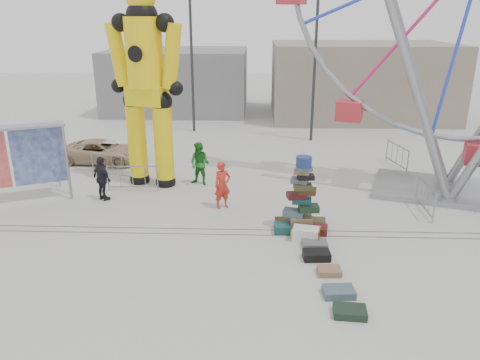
{
  "coord_description": "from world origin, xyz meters",
  "views": [
    {
      "loc": [
        -0.09,
        -13.21,
        6.81
      ],
      "look_at": [
        -0.68,
        2.37,
        1.28
      ],
      "focal_mm": 35.0,
      "sensor_mm": 36.0,
      "label": 1
    }
  ],
  "objects_px": {
    "steamer_trunk": "(306,234)",
    "pedestrian_black": "(102,179)",
    "lamp_post_left": "(193,56)",
    "barricade_dummy_b": "(112,166)",
    "barricade_wheel_back": "(397,156)",
    "lamp_post_right": "(317,60)",
    "barricade_wheel_front": "(425,198)",
    "banner_scaffold": "(8,147)",
    "barricade_dummy_c": "(133,178)",
    "pedestrian_red": "(222,185)",
    "suitcase_tower": "(301,210)",
    "pedestrian_green": "(200,164)",
    "crash_test_dummy": "(146,81)",
    "barricade_dummy_a": "(39,171)",
    "parked_suv": "(102,152)"
  },
  "relations": [
    {
      "from": "barricade_dummy_b",
      "to": "barricade_wheel_front",
      "type": "distance_m",
      "value": 12.88
    },
    {
      "from": "crash_test_dummy",
      "to": "banner_scaffold",
      "type": "bearing_deg",
      "value": -138.34
    },
    {
      "from": "lamp_post_left",
      "to": "pedestrian_green",
      "type": "bearing_deg",
      "value": -81.55
    },
    {
      "from": "banner_scaffold",
      "to": "pedestrian_black",
      "type": "height_order",
      "value": "banner_scaffold"
    },
    {
      "from": "barricade_dummy_a",
      "to": "pedestrian_black",
      "type": "xyz_separation_m",
      "value": [
        3.29,
        -1.73,
        0.33
      ]
    },
    {
      "from": "steamer_trunk",
      "to": "barricade_dummy_a",
      "type": "xyz_separation_m",
      "value": [
        -10.8,
        4.88,
        0.34
      ]
    },
    {
      "from": "suitcase_tower",
      "to": "pedestrian_black",
      "type": "height_order",
      "value": "suitcase_tower"
    },
    {
      "from": "barricade_wheel_back",
      "to": "barricade_dummy_a",
      "type": "bearing_deg",
      "value": -91.88
    },
    {
      "from": "barricade_wheel_front",
      "to": "barricade_wheel_back",
      "type": "relative_size",
      "value": 1.0
    },
    {
      "from": "pedestrian_red",
      "to": "lamp_post_left",
      "type": "bearing_deg",
      "value": 71.85
    },
    {
      "from": "lamp_post_right",
      "to": "barricade_wheel_front",
      "type": "relative_size",
      "value": 4.0
    },
    {
      "from": "barricade_dummy_b",
      "to": "pedestrian_red",
      "type": "bearing_deg",
      "value": -15.31
    },
    {
      "from": "steamer_trunk",
      "to": "barricade_wheel_front",
      "type": "height_order",
      "value": "barricade_wheel_front"
    },
    {
      "from": "suitcase_tower",
      "to": "barricade_dummy_b",
      "type": "distance_m",
      "value": 9.26
    },
    {
      "from": "steamer_trunk",
      "to": "pedestrian_black",
      "type": "relative_size",
      "value": 0.51
    },
    {
      "from": "crash_test_dummy",
      "to": "pedestrian_black",
      "type": "xyz_separation_m",
      "value": [
        -1.5,
        -1.91,
        -3.45
      ]
    },
    {
      "from": "lamp_post_right",
      "to": "barricade_dummy_b",
      "type": "height_order",
      "value": "lamp_post_right"
    },
    {
      "from": "banner_scaffold",
      "to": "barricade_wheel_back",
      "type": "relative_size",
      "value": 2.01
    },
    {
      "from": "barricade_dummy_b",
      "to": "pedestrian_green",
      "type": "relative_size",
      "value": 1.1
    },
    {
      "from": "steamer_trunk",
      "to": "pedestrian_black",
      "type": "bearing_deg",
      "value": 168.95
    },
    {
      "from": "lamp_post_right",
      "to": "barricade_wheel_back",
      "type": "relative_size",
      "value": 4.0
    },
    {
      "from": "suitcase_tower",
      "to": "crash_test_dummy",
      "type": "distance_m",
      "value": 8.15
    },
    {
      "from": "crash_test_dummy",
      "to": "pedestrian_red",
      "type": "xyz_separation_m",
      "value": [
        3.17,
        -2.5,
        -3.44
      ]
    },
    {
      "from": "lamp_post_right",
      "to": "steamer_trunk",
      "type": "relative_size",
      "value": 8.97
    },
    {
      "from": "suitcase_tower",
      "to": "steamer_trunk",
      "type": "relative_size",
      "value": 2.88
    },
    {
      "from": "banner_scaffold",
      "to": "barricade_wheel_back",
      "type": "bearing_deg",
      "value": -6.31
    },
    {
      "from": "pedestrian_red",
      "to": "pedestrian_green",
      "type": "relative_size",
      "value": 0.97
    },
    {
      "from": "barricade_dummy_c",
      "to": "barricade_dummy_b",
      "type": "bearing_deg",
      "value": 127.36
    },
    {
      "from": "suitcase_tower",
      "to": "banner_scaffold",
      "type": "xyz_separation_m",
      "value": [
        -10.62,
        1.91,
        1.52
      ]
    },
    {
      "from": "banner_scaffold",
      "to": "barricade_dummy_c",
      "type": "relative_size",
      "value": 2.01
    },
    {
      "from": "barricade_dummy_a",
      "to": "barricade_dummy_c",
      "type": "xyz_separation_m",
      "value": [
        4.19,
        -0.73,
        0.0
      ]
    },
    {
      "from": "lamp_post_right",
      "to": "barricade_dummy_a",
      "type": "relative_size",
      "value": 4.0
    },
    {
      "from": "banner_scaffold",
      "to": "crash_test_dummy",
      "type": "bearing_deg",
      "value": 2.48
    },
    {
      "from": "barricade_dummy_c",
      "to": "steamer_trunk",
      "type": "bearing_deg",
      "value": -34.58
    },
    {
      "from": "pedestrian_black",
      "to": "lamp_post_left",
      "type": "bearing_deg",
      "value": -61.47
    },
    {
      "from": "steamer_trunk",
      "to": "pedestrian_red",
      "type": "distance_m",
      "value": 3.88
    },
    {
      "from": "lamp_post_right",
      "to": "parked_suv",
      "type": "bearing_deg",
      "value": -156.19
    },
    {
      "from": "lamp_post_right",
      "to": "pedestrian_red",
      "type": "bearing_deg",
      "value": -113.68
    },
    {
      "from": "barricade_dummy_b",
      "to": "barricade_wheel_back",
      "type": "relative_size",
      "value": 1.0
    },
    {
      "from": "barricade_wheel_back",
      "to": "pedestrian_green",
      "type": "distance_m",
      "value": 9.38
    },
    {
      "from": "lamp_post_left",
      "to": "crash_test_dummy",
      "type": "distance_m",
      "value": 9.64
    },
    {
      "from": "banner_scaffold",
      "to": "barricade_wheel_back",
      "type": "height_order",
      "value": "banner_scaffold"
    },
    {
      "from": "lamp_post_right",
      "to": "steamer_trunk",
      "type": "distance_m",
      "value": 13.47
    },
    {
      "from": "barricade_dummy_b",
      "to": "pedestrian_red",
      "type": "height_order",
      "value": "pedestrian_red"
    },
    {
      "from": "lamp_post_left",
      "to": "barricade_dummy_b",
      "type": "height_order",
      "value": "lamp_post_left"
    },
    {
      "from": "barricade_dummy_b",
      "to": "barricade_wheel_back",
      "type": "height_order",
      "value": "same"
    },
    {
      "from": "steamer_trunk",
      "to": "pedestrian_red",
      "type": "bearing_deg",
      "value": 149.75
    },
    {
      "from": "barricade_dummy_a",
      "to": "barricade_dummy_c",
      "type": "height_order",
      "value": "same"
    },
    {
      "from": "barricade_wheel_front",
      "to": "pedestrian_red",
      "type": "bearing_deg",
      "value": 90.67
    },
    {
      "from": "banner_scaffold",
      "to": "pedestrian_red",
      "type": "xyz_separation_m",
      "value": [
        7.88,
        -0.12,
        -1.35
      ]
    }
  ]
}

